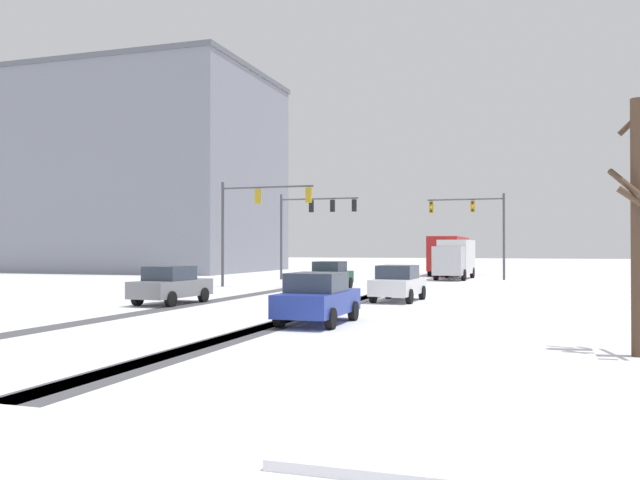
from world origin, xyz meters
TOP-DOWN VIEW (x-y plane):
  - wheel_track_left_lane at (2.74, 15.77)m, footprint 1.07×34.70m
  - wheel_track_right_lane at (2.46, 15.77)m, footprint 0.74×34.70m
  - wheel_track_center at (-3.47, 15.77)m, footprint 1.02×34.70m
  - sidewalk_kerb_right at (9.54, 14.19)m, footprint 4.00×34.70m
  - traffic_signal_near_left at (-6.07, 27.57)m, footprint 6.04×0.39m
  - traffic_signal_far_right at (6.17, 41.50)m, footprint 5.77×0.43m
  - traffic_signal_far_left at (-5.70, 37.57)m, footprint 6.17×0.40m
  - car_dark_green_lead at (-1.00, 27.12)m, footprint 1.85×4.11m
  - car_white_second at (4.47, 19.71)m, footprint 2.00×4.18m
  - car_grey_third at (-4.48, 15.23)m, footprint 1.99×4.18m
  - car_blue_fourth at (3.82, 10.09)m, footprint 1.84×4.10m
  - bus_oncoming at (3.05, 50.29)m, footprint 2.71×11.01m
  - box_truck_delivery at (4.48, 41.90)m, footprint 2.55×7.49m
  - bare_tree_sidewalk_near at (12.54, 6.35)m, footprint 1.81×1.79m
  - office_building_far_left_block at (-29.64, 50.99)m, footprint 27.09×19.36m

SIDE VIEW (x-z plane):
  - wheel_track_left_lane at x=2.74m, z-range 0.00..0.01m
  - wheel_track_right_lane at x=2.46m, z-range 0.00..0.01m
  - wheel_track_center at x=-3.47m, z-range 0.00..0.01m
  - sidewalk_kerb_right at x=9.54m, z-range 0.00..0.12m
  - car_dark_green_lead at x=-1.00m, z-range 0.01..1.63m
  - car_white_second at x=4.47m, z-range 0.01..1.63m
  - car_grey_third at x=-4.48m, z-range 0.01..1.63m
  - car_blue_fourth at x=3.82m, z-range 0.01..1.63m
  - box_truck_delivery at x=4.48m, z-range 0.12..3.14m
  - bus_oncoming at x=3.05m, z-range 0.30..3.68m
  - bare_tree_sidewalk_near at x=12.54m, z-range 0.12..5.92m
  - traffic_signal_far_right at x=6.17m, z-range 1.38..7.88m
  - traffic_signal_near_left at x=-6.07m, z-range 1.39..7.89m
  - traffic_signal_far_left at x=-5.70m, z-range 1.54..8.04m
  - office_building_far_left_block at x=-29.64m, z-range 0.01..20.41m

